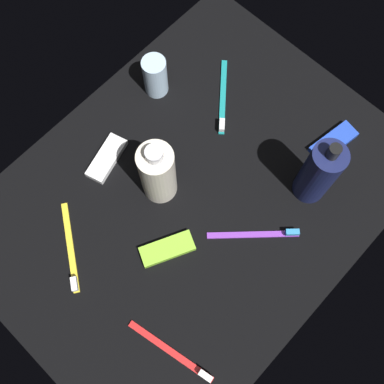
{
  "coord_description": "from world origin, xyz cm",
  "views": [
    {
      "loc": [
        21.61,
        20.48,
        90.68
      ],
      "look_at": [
        0.0,
        0.0,
        3.0
      ],
      "focal_mm": 44.38,
      "sensor_mm": 36.0,
      "label": 1
    }
  ],
  "objects_px": {
    "lotion_bottle": "(319,173)",
    "toothbrush_yellow": "(71,252)",
    "toothbrush_red": "(176,355)",
    "snack_bar_lime": "(167,249)",
    "deodorant_stick": "(155,76)",
    "toothbrush_purple": "(259,234)",
    "toothbrush_teal": "(223,100)",
    "bodywash_bottle": "(158,173)",
    "snack_bar_white": "(107,158)",
    "snack_bar_blue": "(333,142)"
  },
  "relations": [
    {
      "from": "lotion_bottle",
      "to": "toothbrush_yellow",
      "type": "height_order",
      "value": "lotion_bottle"
    },
    {
      "from": "toothbrush_red",
      "to": "snack_bar_lime",
      "type": "distance_m",
      "value": 0.19
    },
    {
      "from": "deodorant_stick",
      "to": "toothbrush_purple",
      "type": "distance_m",
      "value": 0.39
    },
    {
      "from": "lotion_bottle",
      "to": "toothbrush_yellow",
      "type": "xyz_separation_m",
      "value": [
        0.42,
        -0.25,
        -0.08
      ]
    },
    {
      "from": "toothbrush_teal",
      "to": "snack_bar_lime",
      "type": "height_order",
      "value": "toothbrush_teal"
    },
    {
      "from": "bodywash_bottle",
      "to": "toothbrush_yellow",
      "type": "xyz_separation_m",
      "value": [
        0.21,
        -0.03,
        -0.08
      ]
    },
    {
      "from": "toothbrush_red",
      "to": "snack_bar_lime",
      "type": "xyz_separation_m",
      "value": [
        -0.13,
        -0.15,
        0.0
      ]
    },
    {
      "from": "deodorant_stick",
      "to": "toothbrush_yellow",
      "type": "relative_size",
      "value": 0.63
    },
    {
      "from": "lotion_bottle",
      "to": "toothbrush_red",
      "type": "xyz_separation_m",
      "value": [
        0.41,
        0.03,
        -0.08
      ]
    },
    {
      "from": "toothbrush_teal",
      "to": "snack_bar_white",
      "type": "xyz_separation_m",
      "value": [
        0.26,
        -0.08,
        0.0
      ]
    },
    {
      "from": "toothbrush_purple",
      "to": "snack_bar_blue",
      "type": "height_order",
      "value": "toothbrush_purple"
    },
    {
      "from": "bodywash_bottle",
      "to": "toothbrush_teal",
      "type": "height_order",
      "value": "bodywash_bottle"
    },
    {
      "from": "snack_bar_white",
      "to": "toothbrush_red",
      "type": "bearing_deg",
      "value": 48.45
    },
    {
      "from": "snack_bar_lime",
      "to": "snack_bar_blue",
      "type": "bearing_deg",
      "value": -166.94
    },
    {
      "from": "snack_bar_lime",
      "to": "lotion_bottle",
      "type": "bearing_deg",
      "value": -176.32
    },
    {
      "from": "toothbrush_teal",
      "to": "toothbrush_red",
      "type": "distance_m",
      "value": 0.53
    },
    {
      "from": "bodywash_bottle",
      "to": "toothbrush_red",
      "type": "xyz_separation_m",
      "value": [
        0.21,
        0.25,
        -0.08
      ]
    },
    {
      "from": "toothbrush_teal",
      "to": "toothbrush_red",
      "type": "xyz_separation_m",
      "value": [
        0.44,
        0.29,
        0.0
      ]
    },
    {
      "from": "toothbrush_yellow",
      "to": "snack_bar_white",
      "type": "height_order",
      "value": "toothbrush_yellow"
    },
    {
      "from": "bodywash_bottle",
      "to": "toothbrush_yellow",
      "type": "height_order",
      "value": "bodywash_bottle"
    },
    {
      "from": "lotion_bottle",
      "to": "toothbrush_purple",
      "type": "relative_size",
      "value": 1.46
    },
    {
      "from": "toothbrush_purple",
      "to": "toothbrush_red",
      "type": "relative_size",
      "value": 0.76
    },
    {
      "from": "toothbrush_red",
      "to": "snack_bar_white",
      "type": "distance_m",
      "value": 0.41
    },
    {
      "from": "toothbrush_purple",
      "to": "toothbrush_red",
      "type": "distance_m",
      "value": 0.27
    },
    {
      "from": "snack_bar_lime",
      "to": "snack_bar_white",
      "type": "height_order",
      "value": "same"
    },
    {
      "from": "snack_bar_blue",
      "to": "snack_bar_white",
      "type": "bearing_deg",
      "value": -32.96
    },
    {
      "from": "snack_bar_white",
      "to": "snack_bar_blue",
      "type": "height_order",
      "value": "same"
    },
    {
      "from": "deodorant_stick",
      "to": "snack_bar_white",
      "type": "distance_m",
      "value": 0.2
    },
    {
      "from": "lotion_bottle",
      "to": "toothbrush_teal",
      "type": "xyz_separation_m",
      "value": [
        -0.03,
        -0.26,
        -0.08
      ]
    },
    {
      "from": "deodorant_stick",
      "to": "snack_bar_lime",
      "type": "relative_size",
      "value": 0.94
    },
    {
      "from": "snack_bar_blue",
      "to": "lotion_bottle",
      "type": "bearing_deg",
      "value": 21.93
    },
    {
      "from": "bodywash_bottle",
      "to": "snack_bar_blue",
      "type": "height_order",
      "value": "bodywash_bottle"
    },
    {
      "from": "snack_bar_lime",
      "to": "toothbrush_red",
      "type": "bearing_deg",
      "value": 75.0
    },
    {
      "from": "lotion_bottle",
      "to": "snack_bar_blue",
      "type": "height_order",
      "value": "lotion_bottle"
    },
    {
      "from": "lotion_bottle",
      "to": "deodorant_stick",
      "type": "relative_size",
      "value": 2.03
    },
    {
      "from": "toothbrush_teal",
      "to": "toothbrush_purple",
      "type": "height_order",
      "value": "same"
    },
    {
      "from": "toothbrush_red",
      "to": "snack_bar_blue",
      "type": "relative_size",
      "value": 1.72
    },
    {
      "from": "toothbrush_teal",
      "to": "toothbrush_yellow",
      "type": "xyz_separation_m",
      "value": [
        0.45,
        0.01,
        0.0
      ]
    },
    {
      "from": "deodorant_stick",
      "to": "toothbrush_red",
      "type": "relative_size",
      "value": 0.54
    },
    {
      "from": "lotion_bottle",
      "to": "snack_bar_lime",
      "type": "xyz_separation_m",
      "value": [
        0.29,
        -0.12,
        -0.08
      ]
    },
    {
      "from": "toothbrush_yellow",
      "to": "toothbrush_purple",
      "type": "distance_m",
      "value": 0.37
    },
    {
      "from": "lotion_bottle",
      "to": "toothbrush_red",
      "type": "height_order",
      "value": "lotion_bottle"
    },
    {
      "from": "snack_bar_white",
      "to": "snack_bar_blue",
      "type": "distance_m",
      "value": 0.47
    },
    {
      "from": "lotion_bottle",
      "to": "snack_bar_white",
      "type": "relative_size",
      "value": 1.91
    },
    {
      "from": "toothbrush_red",
      "to": "snack_bar_white",
      "type": "relative_size",
      "value": 1.72
    },
    {
      "from": "toothbrush_yellow",
      "to": "toothbrush_red",
      "type": "relative_size",
      "value": 0.87
    },
    {
      "from": "toothbrush_yellow",
      "to": "toothbrush_purple",
      "type": "height_order",
      "value": "same"
    },
    {
      "from": "deodorant_stick",
      "to": "toothbrush_yellow",
      "type": "distance_m",
      "value": 0.4
    },
    {
      "from": "toothbrush_teal",
      "to": "toothbrush_red",
      "type": "relative_size",
      "value": 0.81
    },
    {
      "from": "toothbrush_teal",
      "to": "snack_bar_blue",
      "type": "height_order",
      "value": "toothbrush_teal"
    }
  ]
}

